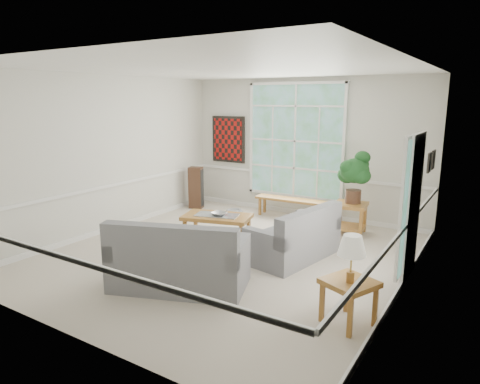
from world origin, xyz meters
name	(u,v)px	position (x,y,z in m)	size (l,w,h in m)	color
floor	(229,255)	(0.00, 0.00, -0.01)	(5.50, 6.00, 0.01)	beige
ceiling	(227,69)	(0.00, 0.00, 3.00)	(5.50, 6.00, 0.02)	white
wall_back	(304,148)	(0.00, 3.00, 1.50)	(5.50, 0.02, 3.00)	silver
wall_front	(65,204)	(0.00, -3.00, 1.50)	(5.50, 0.02, 3.00)	silver
wall_left	(109,154)	(-2.75, 0.00, 1.50)	(0.02, 6.00, 3.00)	silver
wall_right	(409,184)	(2.75, 0.00, 1.50)	(0.02, 6.00, 3.00)	silver
window_back	(295,141)	(-0.20, 2.96, 1.65)	(2.30, 0.08, 2.40)	white
entry_door	(412,208)	(2.71, 0.60, 1.05)	(0.08, 0.90, 2.10)	white
door_sidelight	(403,211)	(2.71, -0.03, 1.15)	(0.08, 0.26, 1.90)	white
wall_art	(228,139)	(-1.95, 2.95, 1.60)	(0.90, 0.06, 1.10)	#580D0B
wall_frame_near	(429,162)	(2.71, 1.75, 1.55)	(0.04, 0.26, 0.32)	black
wall_frame_far	(433,160)	(2.71, 2.15, 1.55)	(0.04, 0.26, 0.32)	black
loveseat_right	(293,232)	(0.96, 0.47, 0.43)	(0.83, 1.60, 0.87)	slate
loveseat_front	(180,252)	(0.10, -1.36, 0.49)	(1.81, 0.94, 0.98)	slate
coffee_table	(217,227)	(-0.64, 0.58, 0.23)	(1.23, 0.67, 0.46)	#966329
pewter_bowl	(219,214)	(-0.58, 0.57, 0.50)	(0.33, 0.33, 0.08)	gray
window_bench	(295,209)	(0.00, 2.65, 0.21)	(1.81, 0.35, 0.42)	#966329
end_table	(350,218)	(1.34, 2.21, 0.30)	(0.60, 0.60, 0.60)	#966329
houseplant	(354,177)	(1.36, 2.26, 1.11)	(0.59, 0.59, 1.02)	#19481D
side_table	(348,302)	(2.40, -1.13, 0.27)	(0.53, 0.53, 0.54)	#966329
table_lamp	(351,259)	(2.42, -1.18, 0.81)	(0.32, 0.32, 0.55)	white
pet_bed	(234,212)	(-1.29, 2.19, 0.06)	(0.39, 0.39, 0.12)	slate
floor_speaker	(196,188)	(-2.40, 2.23, 0.49)	(0.31, 0.24, 0.98)	#42291B
cat	(308,218)	(0.97, 1.04, 0.53)	(0.37, 0.26, 0.17)	black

